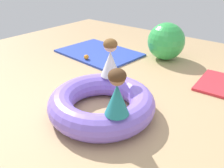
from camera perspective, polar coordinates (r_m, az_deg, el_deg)
The scene contains 7 objects.
ground_plane at distance 2.98m, azimuth -3.56°, elevation -7.07°, with size 8.00×8.00×0.00m, color tan.
gym_mat_near_left at distance 4.93m, azimuth -3.16°, elevation 7.51°, with size 1.57×1.14×0.04m, color #2D47B7.
inflatable_cushion at distance 2.89m, azimuth -2.50°, elevation -4.60°, with size 1.30×1.30×0.31m, color #8466E0.
child_in_teal at distance 2.30m, azimuth 1.21°, elevation -2.15°, with size 0.33×0.33×0.49m.
child_in_white at distance 3.13m, azimuth -0.39°, elevation 6.25°, with size 0.35×0.35×0.51m.
play_ball_orange at distance 4.53m, azimuth -6.21°, elevation 6.49°, with size 0.09×0.09×0.09m, color orange.
exercise_ball_large at distance 4.66m, azimuth 12.91°, elevation 9.98°, with size 0.70×0.70×0.70m, color green.
Camera 1 is at (1.69, -1.80, 1.67)m, focal length 37.92 mm.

